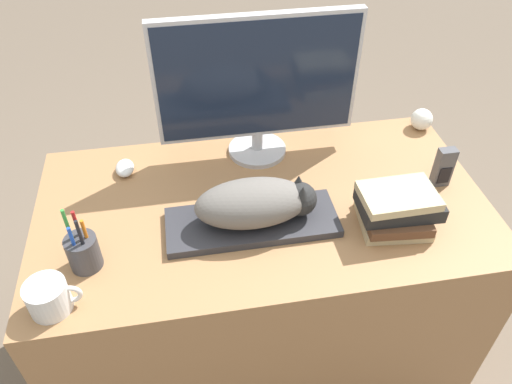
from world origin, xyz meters
The scene contains 10 objects.
desk centered at (0.00, 0.36, 0.37)m, with size 1.32×0.71×0.74m.
keyboard centered at (-0.05, 0.27, 0.75)m, with size 0.48×0.18×0.02m.
cat centered at (-0.03, 0.27, 0.82)m, with size 0.33×0.16×0.12m.
monitor centered at (0.03, 0.60, 0.99)m, with size 0.61×0.19×0.47m.
computer_mouse centered at (-0.40, 0.57, 0.75)m, with size 0.06×0.08×0.04m.
coffee_mug centered at (-0.56, 0.08, 0.78)m, with size 0.13×0.10×0.08m.
pen_cup centered at (-0.49, 0.20, 0.79)m, with size 0.08×0.08×0.19m.
baseball centered at (0.61, 0.64, 0.77)m, with size 0.07×0.07×0.07m.
phone centered at (0.55, 0.35, 0.80)m, with size 0.05×0.03×0.13m.
book_stack centered at (0.34, 0.21, 0.80)m, with size 0.22×0.19×0.12m.
Camera 1 is at (-0.20, -0.69, 1.74)m, focal length 35.00 mm.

